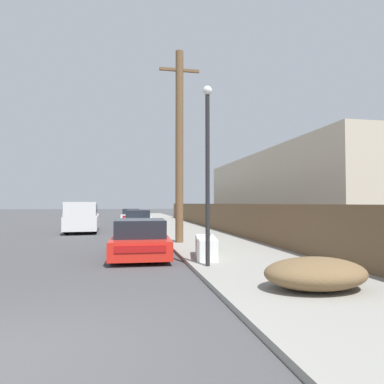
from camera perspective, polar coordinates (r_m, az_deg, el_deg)
ground_plane at (r=4.93m, az=-29.21°, el=-23.53°), size 220.00×220.00×0.00m
sidewalk_curb at (r=28.18m, az=-3.07°, el=-5.51°), size 4.20×63.00×0.12m
discarded_fridge at (r=10.95m, az=2.33°, el=-9.16°), size 0.92×1.90×0.69m
parked_sports_car_red at (r=12.08m, az=-8.62°, el=-7.83°), size 2.07×4.50×1.29m
car_parked_mid at (r=24.64m, az=-8.89°, el=-4.66°), size 2.24×4.52×1.37m
car_parked_far at (r=34.01m, az=-10.11°, el=-3.93°), size 1.99×4.12×1.30m
pickup_truck at (r=22.80m, az=-17.83°, el=-4.02°), size 2.22×5.95×1.92m
utility_pole at (r=15.33m, az=-2.11°, el=7.99°), size 1.80×0.35×8.53m
street_lamp at (r=9.49m, az=2.61°, el=5.11°), size 0.26×0.26×4.98m
brush_pile at (r=7.44m, az=19.88°, el=-12.63°), size 2.11×1.51×0.63m
wooden_fence at (r=24.09m, az=3.04°, el=-3.97°), size 0.08×36.50×1.69m
building_right_house at (r=23.99m, az=16.61°, el=-0.18°), size 6.00×19.54×5.04m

